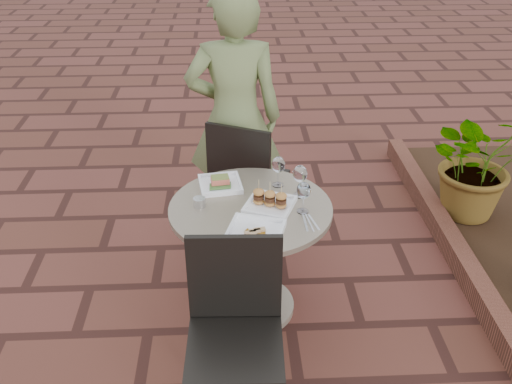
{
  "coord_description": "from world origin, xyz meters",
  "views": [
    {
      "loc": [
        0.09,
        -2.88,
        2.38
      ],
      "look_at": [
        0.22,
        -0.23,
        0.82
      ],
      "focal_mm": 40.0,
      "sensor_mm": 36.0,
      "label": 1
    }
  ],
  "objects_px": {
    "plate_sliders": "(270,202)",
    "plate_salmon": "(220,183)",
    "cafe_table": "(251,243)",
    "chair_far": "(245,173)",
    "chair_near": "(235,317)",
    "plate_tuna": "(255,233)",
    "diner": "(234,119)"
  },
  "relations": [
    {
      "from": "chair_near",
      "to": "diner",
      "type": "xyz_separation_m",
      "value": [
        0.03,
        1.54,
        0.33
      ]
    },
    {
      "from": "plate_sliders",
      "to": "plate_tuna",
      "type": "relative_size",
      "value": 0.94
    },
    {
      "from": "cafe_table",
      "to": "diner",
      "type": "relative_size",
      "value": 0.51
    },
    {
      "from": "cafe_table",
      "to": "chair_far",
      "type": "bearing_deg",
      "value": 90.92
    },
    {
      "from": "chair_far",
      "to": "plate_sliders",
      "type": "distance_m",
      "value": 0.76
    },
    {
      "from": "cafe_table",
      "to": "plate_salmon",
      "type": "bearing_deg",
      "value": 126.15
    },
    {
      "from": "chair_far",
      "to": "plate_sliders",
      "type": "relative_size",
      "value": 2.9
    },
    {
      "from": "cafe_table",
      "to": "plate_tuna",
      "type": "xyz_separation_m",
      "value": [
        0.01,
        -0.28,
        0.26
      ]
    },
    {
      "from": "chair_far",
      "to": "diner",
      "type": "xyz_separation_m",
      "value": [
        -0.06,
        0.16,
        0.33
      ]
    },
    {
      "from": "cafe_table",
      "to": "chair_far",
      "type": "distance_m",
      "value": 0.71
    },
    {
      "from": "plate_sliders",
      "to": "plate_tuna",
      "type": "xyz_separation_m",
      "value": [
        -0.09,
        -0.26,
        -0.02
      ]
    },
    {
      "from": "plate_sliders",
      "to": "plate_tuna",
      "type": "distance_m",
      "value": 0.28
    },
    {
      "from": "plate_salmon",
      "to": "chair_far",
      "type": "bearing_deg",
      "value": 72.07
    },
    {
      "from": "cafe_table",
      "to": "plate_tuna",
      "type": "bearing_deg",
      "value": -87.89
    },
    {
      "from": "diner",
      "to": "cafe_table",
      "type": "bearing_deg",
      "value": 94.07
    },
    {
      "from": "chair_near",
      "to": "plate_tuna",
      "type": "relative_size",
      "value": 2.72
    },
    {
      "from": "plate_salmon",
      "to": "plate_sliders",
      "type": "height_order",
      "value": "plate_sliders"
    },
    {
      "from": "diner",
      "to": "chair_near",
      "type": "bearing_deg",
      "value": 88.27
    },
    {
      "from": "cafe_table",
      "to": "chair_far",
      "type": "xyz_separation_m",
      "value": [
        -0.01,
        0.71,
        0.07
      ]
    },
    {
      "from": "cafe_table",
      "to": "plate_salmon",
      "type": "distance_m",
      "value": 0.39
    },
    {
      "from": "chair_near",
      "to": "plate_tuna",
      "type": "height_order",
      "value": "chair_near"
    },
    {
      "from": "diner",
      "to": "plate_salmon",
      "type": "height_order",
      "value": "diner"
    },
    {
      "from": "plate_salmon",
      "to": "diner",
      "type": "bearing_deg",
      "value": 81.49
    },
    {
      "from": "cafe_table",
      "to": "plate_salmon",
      "type": "xyz_separation_m",
      "value": [
        -0.17,
        0.23,
        0.26
      ]
    },
    {
      "from": "chair_near",
      "to": "plate_salmon",
      "type": "relative_size",
      "value": 3.46
    },
    {
      "from": "chair_near",
      "to": "plate_salmon",
      "type": "distance_m",
      "value": 0.93
    },
    {
      "from": "plate_tuna",
      "to": "chair_near",
      "type": "bearing_deg",
      "value": -105.6
    },
    {
      "from": "plate_sliders",
      "to": "plate_salmon",
      "type": "bearing_deg",
      "value": 138.08
    },
    {
      "from": "chair_near",
      "to": "cafe_table",
      "type": "bearing_deg",
      "value": 83.47
    },
    {
      "from": "cafe_table",
      "to": "plate_tuna",
      "type": "distance_m",
      "value": 0.38
    },
    {
      "from": "plate_tuna",
      "to": "cafe_table",
      "type": "bearing_deg",
      "value": 92.11
    },
    {
      "from": "diner",
      "to": "plate_salmon",
      "type": "distance_m",
      "value": 0.66
    }
  ]
}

